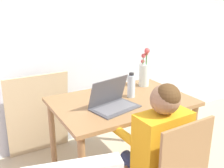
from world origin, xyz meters
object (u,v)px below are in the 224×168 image
(person_seated, at_px, (157,142))
(flower_vase, at_px, (144,72))
(laptop, at_px, (112,101))
(water_bottle, at_px, (131,86))

(person_seated, distance_m, flower_vase, 0.93)
(laptop, height_order, flower_vase, flower_vase)
(flower_vase, bearing_deg, laptop, -149.79)
(laptop, bearing_deg, person_seated, -97.47)
(laptop, relative_size, flower_vase, 1.06)
(laptop, xyz_separation_m, water_bottle, (0.24, 0.11, 0.05))
(flower_vase, bearing_deg, water_bottle, -145.49)
(flower_vase, bearing_deg, person_seated, -120.91)
(person_seated, height_order, flower_vase, flower_vase)
(person_seated, bearing_deg, flower_vase, -122.96)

